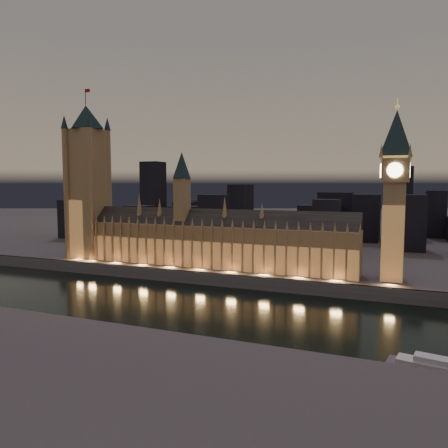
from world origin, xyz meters
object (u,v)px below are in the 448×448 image
at_px(victoria_tower, 88,175).
at_px(river_boat, 446,368).
at_px(elizabeth_tower, 395,180).
at_px(palace_of_westminster, 207,239).

distance_m(victoria_tower, river_boat, 270.52).
bearing_deg(river_boat, elizabeth_tower, 100.64).
distance_m(elizabeth_tower, river_boat, 127.14).
xyz_separation_m(palace_of_westminster, victoria_tower, (-99.75, 0.19, 44.73)).
distance_m(palace_of_westminster, river_boat, 177.04).
bearing_deg(victoria_tower, elizabeth_tower, -0.00).
relative_size(palace_of_westminster, river_boat, 5.12).
bearing_deg(elizabeth_tower, victoria_tower, 180.00).
bearing_deg(palace_of_westminster, elizabeth_tower, 0.09).
relative_size(elizabeth_tower, river_boat, 2.64).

